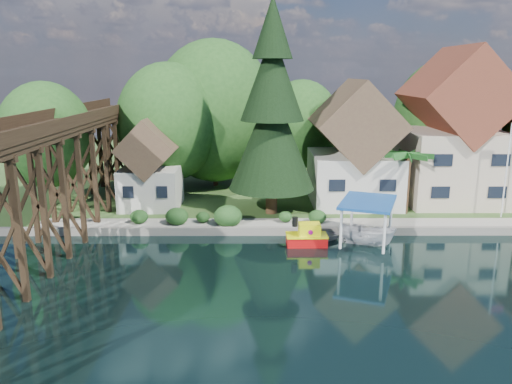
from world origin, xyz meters
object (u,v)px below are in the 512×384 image
at_px(shed, 150,170).
at_px(boat_white_a, 316,234).
at_px(boat_canopy, 367,226).
at_px(tugboat, 307,236).
at_px(trestle_bridge, 48,174).
at_px(house_left, 354,152).
at_px(conifer, 272,113).
at_px(palm_tree, 409,157).
at_px(house_center, 453,137).
at_px(flagpole, 510,160).

relative_size(shed, boat_white_a, 2.10).
bearing_deg(boat_canopy, tugboat, 179.32).
distance_m(trestle_bridge, house_left, 25.42).
distance_m(tugboat, boat_canopy, 4.29).
bearing_deg(conifer, palm_tree, -0.56).
distance_m(house_left, conifer, 9.13).
bearing_deg(trestle_bridge, tugboat, 1.85).
height_order(house_left, house_center, house_center).
bearing_deg(house_center, house_left, -176.82).
xyz_separation_m(conifer, tugboat, (2.34, -6.66, -8.26)).
xyz_separation_m(flagpole, boat_canopy, (-12.45, -5.39, -3.81)).
relative_size(palm_tree, flagpole, 0.71).
height_order(trestle_bridge, palm_tree, trestle_bridge).
bearing_deg(boat_canopy, flagpole, 23.42).
relative_size(shed, tugboat, 2.65).
bearing_deg(palm_tree, boat_canopy, -125.48).
xyz_separation_m(house_left, tugboat, (-5.16, -10.25, -4.50)).
relative_size(conifer, palm_tree, 3.18).
distance_m(shed, conifer, 11.84).
bearing_deg(flagpole, house_left, 156.89).
bearing_deg(shed, trestle_bridge, -118.19).
distance_m(house_left, tugboat, 12.33).
relative_size(house_left, palm_tree, 2.01).
xyz_separation_m(trestle_bridge, flagpole, (34.51, 5.92, -0.13)).
xyz_separation_m(shed, boat_white_a, (13.61, -7.45, -3.44)).
height_order(shed, boat_canopy, shed).
bearing_deg(shed, tugboat, -34.28).
relative_size(conifer, boat_canopy, 2.90).
bearing_deg(trestle_bridge, boat_white_a, 5.77).
relative_size(house_center, boat_canopy, 2.31).
height_order(house_left, boat_white_a, house_left).
distance_m(house_center, conifer, 17.18).
relative_size(trestle_bridge, boat_white_a, 11.82).
relative_size(shed, boat_canopy, 1.30).
height_order(palm_tree, boat_white_a, palm_tree).
height_order(palm_tree, tugboat, palm_tree).
bearing_deg(tugboat, shed, 145.72).
height_order(flagpole, tugboat, flagpole).
relative_size(conifer, boat_white_a, 4.67).
bearing_deg(trestle_bridge, palm_tree, 14.91).
bearing_deg(house_center, palm_tree, -141.25).
relative_size(house_center, conifer, 0.80).
relative_size(conifer, tugboat, 5.89).
xyz_separation_m(shed, tugboat, (12.84, -8.75, -3.19)).
bearing_deg(palm_tree, trestle_bridge, -165.09).
relative_size(house_left, house_center, 0.79).
bearing_deg(shed, conifer, -11.27).
height_order(house_left, shed, house_left).
xyz_separation_m(palm_tree, boat_white_a, (-8.15, -5.24, -4.90)).
distance_m(house_left, boat_white_a, 11.04).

